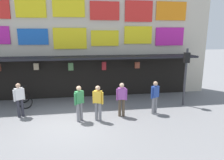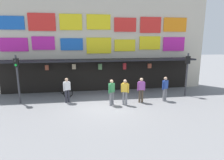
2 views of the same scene
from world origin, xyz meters
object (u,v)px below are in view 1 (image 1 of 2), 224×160
object	(u,v)px
pedestrian_in_green	(19,98)
pedestrian_in_purple	(155,96)
pedestrian_in_black	(122,98)
pedestrian_in_yellow	(98,101)
traffic_light_far	(186,68)
pedestrian_in_red	(79,102)
bicycle_parked	(25,99)

from	to	relation	value
pedestrian_in_green	pedestrian_in_purple	distance (m)	6.61
pedestrian_in_black	pedestrian_in_yellow	xyz separation A→B (m)	(-1.17, -0.33, 0.00)
traffic_light_far	pedestrian_in_purple	size ratio (longest dim) A/B	1.90
pedestrian_in_red	pedestrian_in_yellow	bearing A→B (deg)	-5.75
pedestrian_in_black	pedestrian_in_purple	xyz separation A→B (m)	(1.71, 0.08, 0.00)
traffic_light_far	pedestrian_in_red	distance (m)	6.09
bicycle_parked	pedestrian_in_red	distance (m)	4.02
pedestrian_in_purple	traffic_light_far	bearing A→B (deg)	25.13
pedestrian_in_purple	pedestrian_in_green	bearing A→B (deg)	174.44
traffic_light_far	bicycle_parked	xyz separation A→B (m)	(-8.89, 1.25, -1.75)
pedestrian_in_black	pedestrian_in_green	world-z (taller)	same
pedestrian_in_green	traffic_light_far	bearing A→B (deg)	2.27
traffic_light_far	pedestrian_in_purple	world-z (taller)	traffic_light_far
pedestrian_in_yellow	bicycle_parked	bearing A→B (deg)	145.97
pedestrian_in_green	pedestrian_in_red	distance (m)	3.00
pedestrian_in_yellow	pedestrian_in_black	bearing A→B (deg)	15.65
pedestrian_in_black	bicycle_parked	bearing A→B (deg)	155.56
traffic_light_far	pedestrian_in_red	xyz separation A→B (m)	(-5.83, -1.30, -1.19)
pedestrian_in_black	pedestrian_in_yellow	distance (m)	1.22
traffic_light_far	pedestrian_in_red	world-z (taller)	traffic_light_far
pedestrian_in_black	pedestrian_in_green	bearing A→B (deg)	171.64
traffic_light_far	pedestrian_in_black	bearing A→B (deg)	-164.44
bicycle_parked	pedestrian_in_purple	bearing A→B (deg)	-18.20
pedestrian_in_black	pedestrian_in_red	bearing A→B (deg)	-173.13
pedestrian_in_yellow	pedestrian_in_red	bearing A→B (deg)	174.25
traffic_light_far	bicycle_parked	distance (m)	9.15
pedestrian_in_purple	pedestrian_in_black	bearing A→B (deg)	-177.46
traffic_light_far	pedestrian_in_yellow	world-z (taller)	traffic_light_far
pedestrian_in_black	pedestrian_in_red	world-z (taller)	same
pedestrian_in_yellow	pedestrian_in_red	world-z (taller)	same
traffic_light_far	pedestrian_in_black	size ratio (longest dim) A/B	1.90
pedestrian_in_green	pedestrian_in_yellow	distance (m)	3.84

